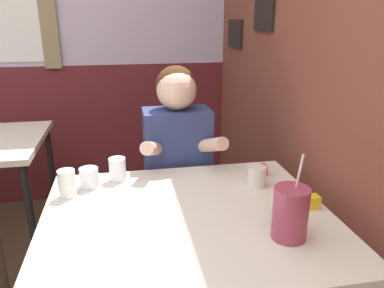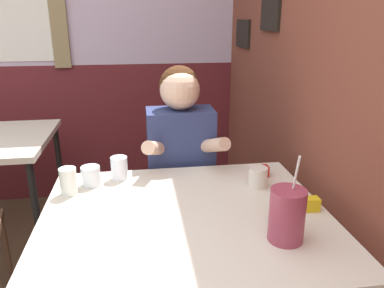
{
  "view_description": "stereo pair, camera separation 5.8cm",
  "coord_description": "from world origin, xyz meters",
  "views": [
    {
      "loc": [
        0.49,
        -0.78,
        1.45
      ],
      "look_at": [
        0.76,
        0.62,
        0.97
      ],
      "focal_mm": 35.0,
      "sensor_mm": 36.0,
      "label": 1
    },
    {
      "loc": [
        0.55,
        -0.79,
        1.45
      ],
      "look_at": [
        0.76,
        0.62,
        0.97
      ],
      "focal_mm": 35.0,
      "sensor_mm": 36.0,
      "label": 2
    }
  ],
  "objects": [
    {
      "name": "glass_by_brick",
      "position": [
        0.33,
        0.75,
        0.8
      ],
      "size": [
        0.08,
        0.08,
        0.09
      ],
      "color": "silver",
      "rests_on": "main_table"
    },
    {
      "name": "glass_far_side",
      "position": [
        1.05,
        0.63,
        0.8
      ],
      "size": [
        0.08,
        0.08,
        0.09
      ],
      "color": "silver",
      "rests_on": "main_table"
    },
    {
      "name": "condiment_ketchup",
      "position": [
        1.1,
        0.73,
        0.78
      ],
      "size": [
        0.06,
        0.04,
        0.05
      ],
      "color": "#B7140F",
      "rests_on": "main_table"
    },
    {
      "name": "condiment_mustard",
      "position": [
        1.18,
        0.4,
        0.78
      ],
      "size": [
        0.06,
        0.04,
        0.05
      ],
      "color": "yellow",
      "rests_on": "main_table"
    },
    {
      "name": "glass_center",
      "position": [
        0.25,
        0.68,
        0.81
      ],
      "size": [
        0.07,
        0.07,
        0.11
      ],
      "color": "silver",
      "rests_on": "main_table"
    },
    {
      "name": "cocktail_pitcher",
      "position": [
        1.01,
        0.22,
        0.85
      ],
      "size": [
        0.12,
        0.12,
        0.3
      ],
      "color": "#99384C",
      "rests_on": "main_table"
    },
    {
      "name": "brick_wall_right",
      "position": [
        1.34,
        1.11,
        1.35
      ],
      "size": [
        0.08,
        4.22,
        2.7
      ],
      "color": "brown",
      "rests_on": "ground_plane"
    },
    {
      "name": "main_table",
      "position": [
        0.71,
        0.43,
        0.69
      ],
      "size": [
        1.07,
        0.92,
        0.75
      ],
      "color": "beige",
      "rests_on": "ground_plane"
    },
    {
      "name": "glass_near_pitcher",
      "position": [
        0.45,
        0.8,
        0.81
      ],
      "size": [
        0.08,
        0.08,
        0.1
      ],
      "color": "silver",
      "rests_on": "main_table"
    },
    {
      "name": "person_seated",
      "position": [
        0.76,
        1.03,
        0.64
      ],
      "size": [
        0.42,
        0.4,
        1.23
      ],
      "color": "navy",
      "rests_on": "ground_plane"
    },
    {
      "name": "back_wall",
      "position": [
        -0.01,
        2.25,
        1.36
      ],
      "size": [
        5.63,
        0.09,
        2.7
      ],
      "color": "silver",
      "rests_on": "ground_plane"
    }
  ]
}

